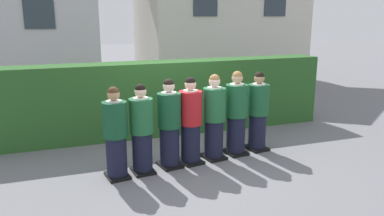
# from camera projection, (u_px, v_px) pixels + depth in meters

# --- Properties ---
(ground_plane) EXTENTS (60.00, 60.00, 0.00)m
(ground_plane) POSITION_uv_depth(u_px,v_px,m) (192.00, 162.00, 7.20)
(ground_plane) COLOR slate
(student_front_row_0) EXTENTS (0.43, 0.50, 1.58)m
(student_front_row_0) POSITION_uv_depth(u_px,v_px,m) (116.00, 135.00, 6.34)
(student_front_row_0) COLOR black
(student_front_row_0) RESTS_ON ground
(student_front_row_1) EXTENTS (0.41, 0.52, 1.58)m
(student_front_row_1) POSITION_uv_depth(u_px,v_px,m) (142.00, 131.00, 6.56)
(student_front_row_1) COLOR black
(student_front_row_1) RESTS_ON ground
(student_front_row_2) EXTENTS (0.45, 0.55, 1.63)m
(student_front_row_2) POSITION_uv_depth(u_px,v_px,m) (169.00, 126.00, 6.81)
(student_front_row_2) COLOR black
(student_front_row_2) RESTS_ON ground
(student_in_red_blazer) EXTENTS (0.46, 0.55, 1.63)m
(student_in_red_blazer) POSITION_uv_depth(u_px,v_px,m) (190.00, 123.00, 6.99)
(student_in_red_blazer) COLOR black
(student_in_red_blazer) RESTS_ON ground
(student_front_row_4) EXTENTS (0.45, 0.52, 1.64)m
(student_front_row_4) POSITION_uv_depth(u_px,v_px,m) (214.00, 119.00, 7.21)
(student_front_row_4) COLOR black
(student_front_row_4) RESTS_ON ground
(student_front_row_5) EXTENTS (0.44, 0.55, 1.66)m
(student_front_row_5) POSITION_uv_depth(u_px,v_px,m) (236.00, 115.00, 7.45)
(student_front_row_5) COLOR black
(student_front_row_5) RESTS_ON ground
(student_front_row_6) EXTENTS (0.42, 0.50, 1.61)m
(student_front_row_6) POSITION_uv_depth(u_px,v_px,m) (258.00, 113.00, 7.70)
(student_front_row_6) COLOR black
(student_front_row_6) RESTS_ON ground
(hedge) EXTENTS (7.84, 0.70, 1.68)m
(hedge) POSITION_uv_depth(u_px,v_px,m) (164.00, 98.00, 8.79)
(hedge) COLOR #285623
(hedge) RESTS_ON ground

